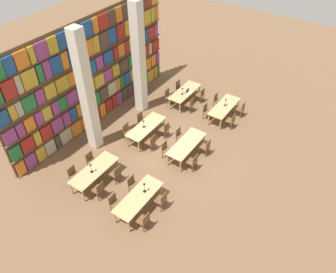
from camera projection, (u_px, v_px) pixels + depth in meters
The scene contains 40 objects.
ground_plane at pixel (166, 146), 16.18m from camera, with size 40.00×40.00×0.00m, color brown.
bookshelf_bank at pixel (94, 73), 16.23m from camera, with size 10.93×0.35×5.50m.
pillar_left at pixel (87, 94), 14.29m from camera, with size 0.51×0.51×6.00m.
pillar_center at pixel (139, 60), 16.61m from camera, with size 0.51×0.51×6.00m.
reading_table_0 at pixel (139, 198), 12.88m from camera, with size 2.31×0.86×0.75m.
chair_0 at pixel (144, 220), 12.33m from camera, with size 0.42×0.40×0.89m.
chair_1 at pixel (115, 203), 12.93m from camera, with size 0.42×0.40×0.89m.
chair_2 at pixel (161, 200), 13.05m from camera, with size 0.42×0.40×0.89m.
chair_3 at pixel (133, 185), 13.66m from camera, with size 0.42×0.40×0.89m.
desk_lamp_0 at pixel (144, 186), 12.82m from camera, with size 0.14×0.14×0.50m.
reading_table_1 at pixel (187, 145), 15.25m from camera, with size 2.31×0.86×0.75m.
chair_4 at pixel (193, 162), 14.68m from camera, with size 0.42×0.40×0.89m.
chair_5 at pixel (166, 149), 15.28m from camera, with size 0.42×0.40×0.89m.
chair_6 at pixel (206, 147), 15.43m from camera, with size 0.42×0.40×0.89m.
chair_7 at pixel (180, 136), 16.03m from camera, with size 0.42×0.40×0.89m.
reading_table_2 at pixel (224, 107), 17.50m from camera, with size 2.31×0.86×0.75m.
chair_8 at pixel (231, 120), 16.95m from camera, with size 0.42×0.40×0.89m.
chair_9 at pixel (207, 111), 17.55m from camera, with size 0.42×0.40×0.89m.
chair_10 at pixel (241, 109), 17.71m from camera, with size 0.42×0.40×0.89m.
chair_11 at pixel (217, 100), 18.31m from camera, with size 0.42×0.40×0.89m.
desk_lamp_1 at pixel (226, 101), 17.29m from camera, with size 0.14×0.14×0.44m.
reading_table_3 at pixel (94, 171), 13.98m from camera, with size 2.31×0.86×0.75m.
chair_12 at pixel (99, 189), 13.46m from camera, with size 0.42×0.40×0.89m.
chair_13 at pixel (74, 175), 14.07m from camera, with size 0.42×0.40×0.89m.
chair_14 at pixel (116, 173), 14.13m from camera, with size 0.42×0.40×0.89m.
chair_15 at pixel (92, 160), 14.74m from camera, with size 0.42×0.40×0.89m.
desk_lamp_2 at pixel (91, 167), 13.62m from camera, with size 0.14×0.14×0.48m.
reading_table_4 at pixel (146, 127), 16.21m from camera, with size 2.31×0.86×0.75m.
chair_16 at pixel (151, 142), 15.68m from camera, with size 0.42×0.40×0.89m.
chair_17 at pixel (128, 131), 16.28m from camera, with size 0.42×0.40×0.89m.
chair_18 at pixel (165, 129), 16.40m from camera, with size 0.42×0.40×0.89m.
chair_19 at pixel (142, 119), 17.00m from camera, with size 0.42×0.40×0.89m.
desk_lamp_3 at pixel (144, 122), 15.92m from camera, with size 0.14×0.14×0.44m.
reading_table_5 at pixel (185, 92), 18.58m from camera, with size 2.31×0.86×0.75m.
chair_20 at pixel (190, 104), 18.03m from camera, with size 0.42×0.40×0.89m.
chair_21 at pixel (169, 96), 18.63m from camera, with size 0.42×0.40×0.89m.
chair_22 at pixel (201, 95), 18.75m from camera, with size 0.42×0.40×0.89m.
chair_23 at pixel (180, 87), 19.35m from camera, with size 0.42×0.40×0.89m.
desk_lamp_4 at pixel (182, 90), 18.12m from camera, with size 0.14×0.14×0.43m.
laptop at pixel (189, 92), 18.40m from camera, with size 0.32×0.22×0.21m.
Camera 1 is at (-9.81, -6.76, 10.94)m, focal length 35.00 mm.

